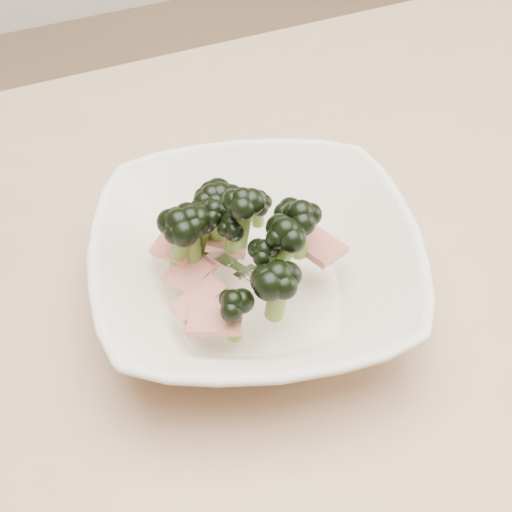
# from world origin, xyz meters

# --- Properties ---
(dining_table) EXTENTS (1.20, 0.80, 0.75)m
(dining_table) POSITION_xyz_m (0.00, 0.00, 0.65)
(dining_table) COLOR tan
(dining_table) RESTS_ON ground
(broccoli_dish) EXTENTS (0.36, 0.36, 0.13)m
(broccoli_dish) POSITION_xyz_m (-0.08, -0.03, 0.79)
(broccoli_dish) COLOR beige
(broccoli_dish) RESTS_ON dining_table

